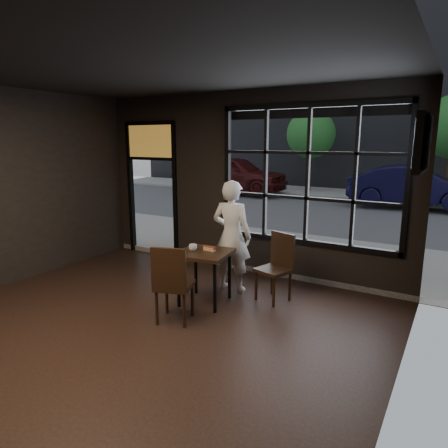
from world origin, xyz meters
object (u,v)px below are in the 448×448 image
Objects in this scene: man at (232,236)px; navy_car at (413,186)px; chair_near at (174,283)px; cafe_table at (205,277)px.

navy_car is at bearing -104.57° from man.
chair_near is at bearing 81.06° from man.
navy_car is at bearing 72.11° from cafe_table.
man reaches higher than navy_car.
chair_near is at bearing -99.56° from cafe_table.
man is (0.08, 1.37, 0.36)m from chair_near.
cafe_table is 0.83m from man.
cafe_table is at bearing 78.05° from man.
chair_near is 0.60× the size of man.
man is (0.07, 0.67, 0.49)m from cafe_table.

